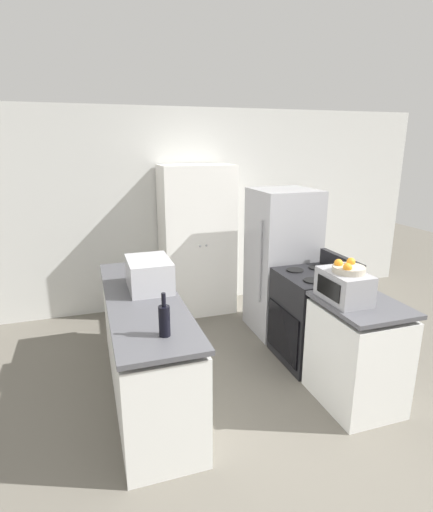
{
  "coord_description": "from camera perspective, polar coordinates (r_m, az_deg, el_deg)",
  "views": [
    {
      "loc": [
        -1.23,
        -2.01,
        2.16
      ],
      "look_at": [
        0.0,
        1.7,
        1.05
      ],
      "focal_mm": 28.0,
      "sensor_mm": 36.0,
      "label": 1
    }
  ],
  "objects": [
    {
      "name": "stove",
      "position": [
        4.2,
        13.49,
        -8.42
      ],
      "size": [
        0.66,
        0.7,
        1.08
      ],
      "color": "black",
      "rests_on": "ground_plane"
    },
    {
      "name": "microwave",
      "position": [
        3.55,
        -9.57,
        -2.56
      ],
      "size": [
        0.37,
        0.5,
        0.27
      ],
      "color": "#B2B2B7",
      "rests_on": "counter_left"
    },
    {
      "name": "fruit_bowl",
      "position": [
        3.35,
        18.27,
        -1.66
      ],
      "size": [
        0.26,
        0.26,
        0.1
      ],
      "color": "#B2A893",
      "rests_on": "toaster_oven"
    },
    {
      "name": "wine_bottle",
      "position": [
        2.7,
        -7.46,
        -9.03
      ],
      "size": [
        0.08,
        0.08,
        0.3
      ],
      "color": "black",
      "rests_on": "counter_left"
    },
    {
      "name": "refrigerator",
      "position": [
        4.67,
        9.27,
        -0.85
      ],
      "size": [
        0.7,
        0.68,
        1.67
      ],
      "color": "#A3A3A8",
      "rests_on": "ground_plane"
    },
    {
      "name": "counter_right",
      "position": [
        3.66,
        19.37,
        -13.15
      ],
      "size": [
        0.6,
        0.74,
        0.92
      ],
      "color": "silver",
      "rests_on": "ground_plane"
    },
    {
      "name": "wall_back",
      "position": [
        5.36,
        -4.81,
        6.54
      ],
      "size": [
        7.0,
        0.06,
        2.6
      ],
      "color": "silver",
      "rests_on": "ground_plane"
    },
    {
      "name": "ground_plane",
      "position": [
        3.2,
        10.79,
        -27.0
      ],
      "size": [
        14.0,
        14.0,
        0.0
      ],
      "primitive_type": "plane",
      "color": "#666056"
    },
    {
      "name": "pantry_cabinet",
      "position": [
        5.14,
        -2.81,
        2.24
      ],
      "size": [
        0.91,
        0.58,
        1.91
      ],
      "color": "white",
      "rests_on": "ground_plane"
    },
    {
      "name": "toaster_oven",
      "position": [
        3.4,
        17.72,
        -4.14
      ],
      "size": [
        0.29,
        0.44,
        0.25
      ],
      "color": "#939399",
      "rests_on": "counter_right"
    },
    {
      "name": "counter_left",
      "position": [
        3.63,
        -10.14,
        -12.69
      ],
      "size": [
        0.6,
        2.11,
        0.92
      ],
      "color": "silver",
      "rests_on": "ground_plane"
    }
  ]
}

